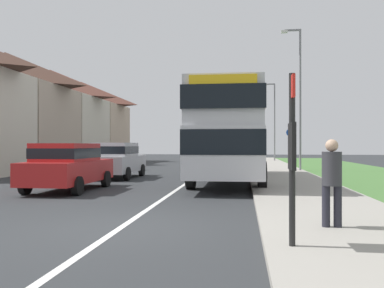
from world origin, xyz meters
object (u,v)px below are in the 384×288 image
Objects in this scene: double_decker_bus at (229,131)px; street_lamp_mid at (299,91)px; street_lamp_far at (273,117)px; pedestrian_at_stop at (332,179)px; parked_car_red at (68,165)px; cycle_route_sign at (290,147)px; parked_car_silver at (116,159)px; bus_stop_sign at (292,147)px.

street_lamp_mid reaches higher than double_decker_bus.
street_lamp_mid reaches higher than street_lamp_far.
pedestrian_at_stop is at bearing -92.34° from street_lamp_far.
cycle_route_sign is at bearing 51.74° from parked_car_red.
parked_car_silver is 14.28m from bus_stop_sign.
double_decker_bus is 6.45× the size of pedestrian_at_stop.
double_decker_bus is at bearing 36.63° from parked_car_red.
parked_car_red is 9.88m from bus_stop_sign.
cycle_route_sign is (8.68, 11.01, 0.53)m from parked_car_red.
parked_car_silver is at bearing -149.59° from street_lamp_mid.
double_decker_bus is 2.55× the size of parked_car_red.
bus_stop_sign is 18.40m from cycle_route_sign.
parked_car_red is at bearing -128.26° from cycle_route_sign.
double_decker_bus is 1.30× the size of street_lamp_mid.
cycle_route_sign is 0.35× the size of street_lamp_far.
bus_stop_sign reaches higher than cycle_route_sign.
parked_car_silver is 1.67× the size of cycle_route_sign.
parked_car_red is at bearing -109.26° from street_lamp_far.
cycle_route_sign is at bearing 33.10° from parked_car_silver.
parked_car_red is 0.51× the size of street_lamp_mid.
double_decker_bus is 21.48m from street_lamp_far.
pedestrian_at_stop is (2.15, -9.81, -1.17)m from double_decker_bus.
bus_stop_sign is at bearing -47.59° from parked_car_red.
double_decker_bus is 5.67m from parked_car_silver.
parked_car_red is (-5.36, -3.98, -1.25)m from double_decker_bus.
street_lamp_far is (3.41, 21.11, 2.05)m from double_decker_bus.
bus_stop_sign reaches higher than parked_car_red.
parked_car_silver is at bearing 90.06° from parked_car_red.
cycle_route_sign is at bearing 83.65° from bus_stop_sign.
parked_car_silver is at bearing 123.90° from pedestrian_at_stop.
parked_car_silver reaches higher than parked_car_red.
parked_car_silver is 11.25m from street_lamp_mid.
double_decker_bus is 2.55× the size of parked_car_silver.
street_lamp_mid is (9.14, 5.36, 3.77)m from parked_car_silver.
cycle_route_sign is (1.18, 16.84, 0.45)m from pedestrian_at_stop.
pedestrian_at_stop is (7.51, -11.18, 0.06)m from parked_car_silver.
street_lamp_far is (8.77, 19.75, 3.27)m from parked_car_silver.
pedestrian_at_stop is 1.77m from bus_stop_sign.
bus_stop_sign is 0.36× the size of street_lamp_far.
pedestrian_at_stop is at bearing -56.10° from parked_car_silver.
double_decker_bus reaches higher than parked_car_silver.
street_lamp_mid reaches higher than pedestrian_at_stop.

